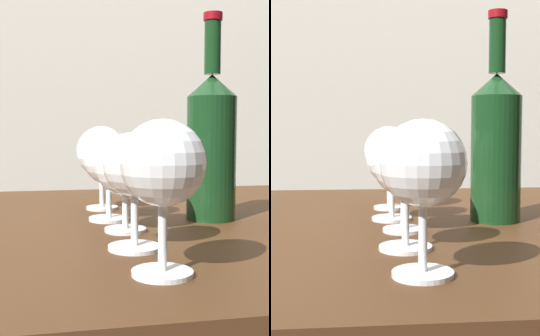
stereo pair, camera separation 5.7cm
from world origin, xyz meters
TOP-DOWN VIEW (x-y plane):
  - back_wall at (0.00, 1.09)m, footprint 5.00×0.08m
  - dining_table at (0.00, 0.00)m, footprint 1.14×0.82m
  - wine_glass_amber at (-0.00, -0.29)m, footprint 0.09×0.09m
  - wine_glass_white at (-0.01, -0.18)m, footprint 0.08×0.08m
  - wine_glass_merlot at (-0.00, -0.08)m, footprint 0.09×0.09m
  - wine_glass_chardonnay at (-0.01, 0.01)m, footprint 0.08×0.08m
  - wine_glass_rose at (-0.01, 0.12)m, footprint 0.09×0.09m
  - wine_bottle at (0.15, -0.01)m, footprint 0.08×0.08m

SIDE VIEW (x-z plane):
  - dining_table at x=0.00m, z-range 0.27..1.05m
  - wine_glass_merlot at x=0.00m, z-range 0.80..0.94m
  - wine_glass_chardonnay at x=-0.01m, z-range 0.80..0.94m
  - wine_glass_white at x=-0.01m, z-range 0.80..0.94m
  - wine_glass_rose at x=-0.01m, z-range 0.80..0.95m
  - wine_glass_amber at x=0.00m, z-range 0.81..0.96m
  - wine_bottle at x=0.15m, z-range 0.73..1.06m
  - back_wall at x=0.00m, z-range 0.00..2.60m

